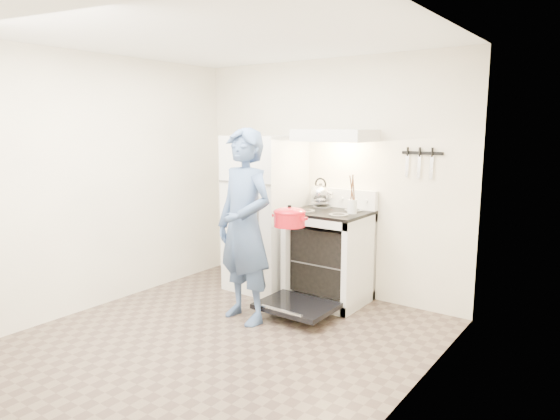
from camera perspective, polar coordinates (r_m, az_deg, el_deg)
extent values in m
plane|color=brown|center=(4.35, -7.45, -15.02)|extent=(3.60, 3.60, 0.00)
cube|color=#EFE5CC|center=(5.43, 5.39, 3.70)|extent=(3.20, 0.02, 2.50)
cube|color=silver|center=(5.52, -1.73, -0.36)|extent=(0.70, 0.70, 1.70)
cube|color=silver|center=(5.18, 5.62, -5.48)|extent=(0.76, 0.65, 0.92)
cube|color=black|center=(5.08, 5.71, -0.30)|extent=(0.76, 0.65, 0.03)
cube|color=silver|center=(5.31, 7.27, 1.35)|extent=(0.76, 0.07, 0.20)
cube|color=black|center=(4.80, 1.91, -10.88)|extent=(0.70, 0.54, 0.04)
cube|color=slate|center=(5.19, 5.61, -5.70)|extent=(0.60, 0.52, 0.01)
cube|color=silver|center=(5.07, 6.28, 8.48)|extent=(0.76, 0.50, 0.12)
cube|color=black|center=(4.95, 15.96, 6.28)|extent=(0.40, 0.02, 0.03)
cylinder|color=#956E4C|center=(5.30, 5.38, -5.20)|extent=(0.36, 0.36, 0.02)
cylinder|color=silver|center=(4.80, 8.25, 0.39)|extent=(0.11, 0.11, 0.13)
imported|color=#344E7C|center=(4.58, -4.07, -1.90)|extent=(0.72, 0.53, 1.79)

